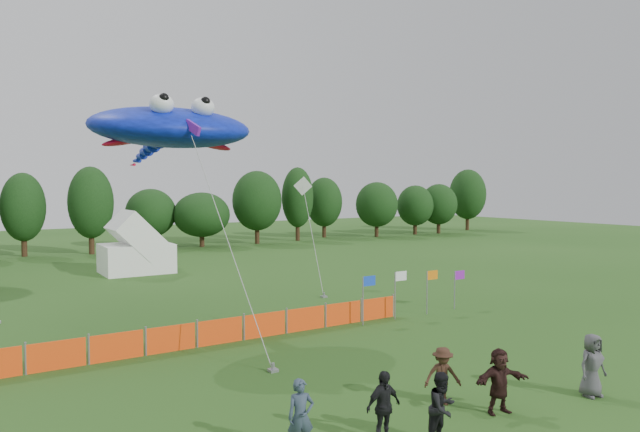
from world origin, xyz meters
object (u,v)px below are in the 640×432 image
barrier_fence (220,331)px  spectator_f (499,381)px  spectator_c (443,376)px  spectator_e (592,365)px  spectator_b (442,408)px  tent_right (136,249)px  spectator_d (383,407)px  stingray_kite (169,129)px  spectator_a (301,416)px

barrier_fence → spectator_f: size_ratio=9.85×
spectator_c → spectator_e: bearing=2.1°
spectator_b → spectator_e: bearing=-10.8°
spectator_c → spectator_f: 1.57m
tent_right → spectator_d: tent_right is taller
spectator_e → stingray_kite: bearing=129.2°
tent_right → barrier_fence: 21.05m
spectator_b → spectator_e: spectator_e is taller
tent_right → spectator_a: size_ratio=2.75×
spectator_b → spectator_f: 2.73m
spectator_d → spectator_f: bearing=-7.4°
spectator_f → stingray_kite: stingray_kite is taller
stingray_kite → spectator_f: bearing=-70.4°
barrier_fence → spectator_d: 10.39m
spectator_d → stingray_kite: bearing=91.7°
spectator_e → stingray_kite: stingray_kite is taller
tent_right → spectator_d: (-2.20, -31.29, -0.85)m
spectator_e → barrier_fence: bearing=131.6°
spectator_d → spectator_e: size_ratio=0.94×
spectator_b → spectator_d: size_ratio=1.00×
spectator_a → spectator_d: spectator_d is taller
spectator_f → spectator_a: bearing=-175.5°
stingray_kite → spectator_c: bearing=-72.2°
spectator_c → spectator_d: bearing=-135.3°
spectator_c → spectator_f: (0.89, -1.29, 0.07)m
spectator_f → stingray_kite: 16.48m
tent_right → spectator_c: bearing=-88.6°
spectator_f → stingray_kite: size_ratio=0.12×
tent_right → spectator_d: bearing=-94.0°
spectator_c → spectator_d: size_ratio=0.94×
spectator_b → stingray_kite: 16.35m
spectator_e → tent_right: bearing=108.1°
spectator_b → spectator_f: (2.68, 0.51, 0.02)m
spectator_a → spectator_c: (4.99, 0.39, -0.05)m
barrier_fence → spectator_e: 13.45m
spectator_d → spectator_f: 3.87m
spectator_e → spectator_b: bearing=-171.9°
spectator_f → tent_right: bearing=106.2°
spectator_b → spectator_e: 6.05m
barrier_fence → spectator_d: bearing=-90.1°
tent_right → spectator_b: size_ratio=2.76×
spectator_e → spectator_f: size_ratio=1.04×
spectator_e → spectator_a: bearing=179.8°
barrier_fence → spectator_b: spectator_b is taller
spectator_a → spectator_b: 3.49m
spectator_b → spectator_d: (-1.17, 0.84, 0.00)m
barrier_fence → spectator_d: spectator_d is taller
stingray_kite → barrier_fence: bearing=-70.7°
spectator_c → stingray_kite: bearing=134.4°
tent_right → stingray_kite: (-3.21, -17.95, 7.00)m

